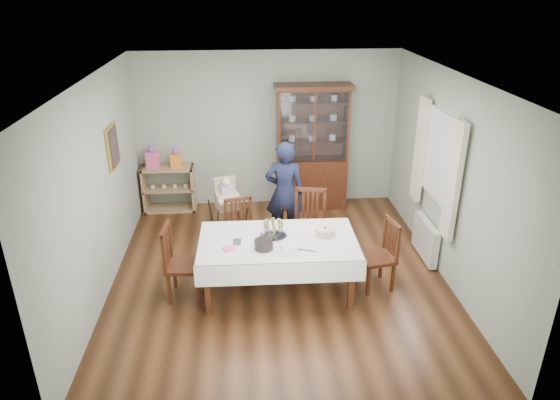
{
  "coord_description": "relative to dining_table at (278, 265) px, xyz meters",
  "views": [
    {
      "loc": [
        -0.44,
        -5.9,
        3.75
      ],
      "look_at": [
        0.03,
        0.2,
        1.04
      ],
      "focal_mm": 32.0,
      "sensor_mm": 36.0,
      "label": 1
    }
  ],
  "objects": [
    {
      "name": "chair_far_right",
      "position": [
        0.5,
        0.78,
        -0.08
      ],
      "size": [
        0.55,
        0.55,
        1.04
      ],
      "rotation": [
        0.0,
        0.0,
        -0.21
      ],
      "color": "#4B2412",
      "rests_on": "floor"
    },
    {
      "name": "dining_table",
      "position": [
        0.0,
        0.0,
        0.0
      ],
      "size": [
        2.02,
        1.18,
        0.76
      ],
      "rotation": [
        0.0,
        0.0,
        -0.01
      ],
      "color": "#4B2412",
      "rests_on": "floor"
    },
    {
      "name": "chair_end_right",
      "position": [
        1.3,
        0.02,
        -0.1
      ],
      "size": [
        0.5,
        0.5,
        0.94
      ],
      "rotation": [
        0.0,
        0.0,
        -1.37
      ],
      "color": "#4B2412",
      "rests_on": "floor"
    },
    {
      "name": "chair_end_left",
      "position": [
        -1.2,
        -0.02,
        -0.09
      ],
      "size": [
        0.47,
        0.47,
        0.99
      ],
      "rotation": [
        0.0,
        0.0,
        1.5
      ],
      "color": "#4B2412",
      "rests_on": "floor"
    },
    {
      "name": "cake_knife",
      "position": [
        0.29,
        -0.29,
        0.38
      ],
      "size": [
        0.29,
        0.14,
        0.01
      ],
      "primitive_type": "cube",
      "rotation": [
        0.0,
        0.0,
        -0.38
      ],
      "color": "silver",
      "rests_on": "dining_table"
    },
    {
      "name": "chair_far_left",
      "position": [
        -0.45,
        0.78,
        -0.11
      ],
      "size": [
        0.52,
        0.52,
        0.94
      ],
      "rotation": [
        0.0,
        0.0,
        0.28
      ],
      "color": "#4B2412",
      "rests_on": "floor"
    },
    {
      "name": "radiator",
      "position": [
        2.2,
        0.7,
        -0.08
      ],
      "size": [
        0.1,
        0.8,
        0.55
      ],
      "primitive_type": "cube",
      "color": "white",
      "rests_on": "floor"
    },
    {
      "name": "cutlery",
      "position": [
        -0.55,
        -0.03,
        0.38
      ],
      "size": [
        0.12,
        0.18,
        0.01
      ],
      "primitive_type": null,
      "rotation": [
        0.0,
        0.0,
        -0.01
      ],
      "color": "silver",
      "rests_on": "dining_table"
    },
    {
      "name": "china_cabinet",
      "position": [
        0.79,
        2.66,
        0.74
      ],
      "size": [
        1.3,
        0.48,
        2.18
      ],
      "color": "#4B2412",
      "rests_on": "floor"
    },
    {
      "name": "plate_stack_white",
      "position": [
        0.12,
        -0.3,
        0.42
      ],
      "size": [
        0.24,
        0.24,
        0.1
      ],
      "primitive_type": "cylinder",
      "rotation": [
        0.0,
        0.0,
        -0.07
      ],
      "color": "white",
      "rests_on": "dining_table"
    },
    {
      "name": "picture_frame",
      "position": [
        -2.18,
        1.2,
        1.27
      ],
      "size": [
        0.04,
        0.48,
        0.58
      ],
      "primitive_type": "cube",
      "color": "gold",
      "rests_on": "room_shell"
    },
    {
      "name": "sideboard",
      "position": [
        -1.71,
        2.68,
        0.02
      ],
      "size": [
        0.9,
        0.38,
        0.8
      ],
      "color": "tan",
      "rests_on": "floor"
    },
    {
      "name": "champagne_tray",
      "position": [
        -0.05,
        0.09,
        0.44
      ],
      "size": [
        0.35,
        0.35,
        0.21
      ],
      "color": "silver",
      "rests_on": "dining_table"
    },
    {
      "name": "window",
      "position": [
        2.26,
        0.7,
        1.17
      ],
      "size": [
        0.04,
        1.02,
        1.22
      ],
      "primitive_type": "cube",
      "color": "white",
      "rests_on": "room_shell"
    },
    {
      "name": "high_chair",
      "position": [
        -0.67,
        1.51,
        0.01
      ],
      "size": [
        0.55,
        0.55,
        1.02
      ],
      "rotation": [
        0.0,
        0.0,
        0.25
      ],
      "color": "black",
      "rests_on": "floor"
    },
    {
      "name": "floor",
      "position": [
        0.04,
        0.4,
        -0.38
      ],
      "size": [
        5.0,
        5.0,
        0.0
      ],
      "primitive_type": "plane",
      "color": "#593319",
      "rests_on": "ground"
    },
    {
      "name": "gift_bag_pink",
      "position": [
        -1.94,
        2.66,
        0.59
      ],
      "size": [
        0.22,
        0.15,
        0.39
      ],
      "color": "#FF5D95",
      "rests_on": "sideboard"
    },
    {
      "name": "birthday_cake",
      "position": [
        0.61,
        0.06,
        0.43
      ],
      "size": [
        0.28,
        0.28,
        0.19
      ],
      "color": "white",
      "rests_on": "dining_table"
    },
    {
      "name": "woman",
      "position": [
        0.2,
        1.4,
        0.42
      ],
      "size": [
        0.61,
        0.43,
        1.6
      ],
      "primitive_type": "imported",
      "rotation": [
        0.0,
        0.0,
        3.06
      ],
      "color": "black",
      "rests_on": "floor"
    },
    {
      "name": "gift_bag_orange",
      "position": [
        -1.54,
        2.66,
        0.57
      ],
      "size": [
        0.19,
        0.14,
        0.34
      ],
      "color": "orange",
      "rests_on": "sideboard"
    },
    {
      "name": "curtain_right",
      "position": [
        2.2,
        1.32,
        1.07
      ],
      "size": [
        0.07,
        0.3,
        1.55
      ],
      "primitive_type": "cube",
      "color": "silver",
      "rests_on": "room_shell"
    },
    {
      "name": "plate_stack_dark",
      "position": [
        -0.19,
        -0.21,
        0.43
      ],
      "size": [
        0.24,
        0.24,
        0.11
      ],
      "primitive_type": "cylinder",
      "rotation": [
        0.0,
        0.0,
        -0.02
      ],
      "color": "black",
      "rests_on": "dining_table"
    },
    {
      "name": "room_shell",
      "position": [
        0.04,
        0.93,
        1.32
      ],
      "size": [
        5.0,
        5.0,
        5.0
      ],
      "color": "#9EAA99",
      "rests_on": "floor"
    },
    {
      "name": "curtain_left",
      "position": [
        2.2,
        0.08,
        1.07
      ],
      "size": [
        0.07,
        0.3,
        1.55
      ],
      "primitive_type": "cube",
      "color": "silver",
      "rests_on": "room_shell"
    },
    {
      "name": "napkin_stack",
      "position": [
        -0.61,
        -0.19,
        0.38
      ],
      "size": [
        0.16,
        0.16,
        0.02
      ],
      "primitive_type": "cube",
      "rotation": [
        0.0,
        0.0,
        0.37
      ],
      "color": "#FF5D95",
      "rests_on": "dining_table"
    }
  ]
}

